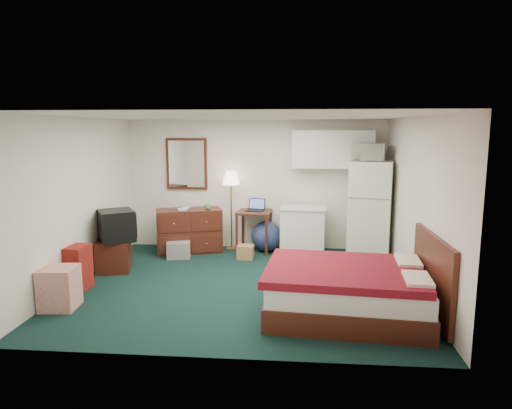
# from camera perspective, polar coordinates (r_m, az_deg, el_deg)

# --- Properties ---
(floor) EXTENTS (5.00, 4.50, 0.01)m
(floor) POSITION_cam_1_polar(r_m,az_deg,el_deg) (6.99, -1.67, -9.98)
(floor) COLOR black
(floor) RESTS_ON ground
(ceiling) EXTENTS (5.00, 4.50, 0.01)m
(ceiling) POSITION_cam_1_polar(r_m,az_deg,el_deg) (6.60, -1.78, 10.97)
(ceiling) COLOR silver
(ceiling) RESTS_ON walls
(walls) EXTENTS (5.01, 4.51, 2.50)m
(walls) POSITION_cam_1_polar(r_m,az_deg,el_deg) (6.68, -1.72, 0.19)
(walls) COLOR silver
(walls) RESTS_ON floor
(mirror) EXTENTS (0.80, 0.06, 1.00)m
(mirror) POSITION_cam_1_polar(r_m,az_deg,el_deg) (9.05, -8.65, 5.05)
(mirror) COLOR white
(mirror) RESTS_ON walls
(upper_cabinets) EXTENTS (1.50, 0.35, 0.70)m
(upper_cabinets) POSITION_cam_1_polar(r_m,az_deg,el_deg) (8.66, 9.52, 6.83)
(upper_cabinets) COLOR white
(upper_cabinets) RESTS_ON walls
(headboard) EXTENTS (0.06, 1.56, 1.00)m
(headboard) POSITION_cam_1_polar(r_m,az_deg,el_deg) (6.05, 21.18, -8.26)
(headboard) COLOR #3B180A
(headboard) RESTS_ON walls
(dresser) EXTENTS (1.32, 0.90, 0.82)m
(dresser) POSITION_cam_1_polar(r_m,az_deg,el_deg) (8.79, -8.36, -3.24)
(dresser) COLOR #3B180A
(dresser) RESTS_ON floor
(floor_lamp) EXTENTS (0.34, 0.34, 1.53)m
(floor_lamp) POSITION_cam_1_polar(r_m,az_deg,el_deg) (8.82, -3.11, -0.76)
(floor_lamp) COLOR gold
(floor_lamp) RESTS_ON floor
(desk) EXTENTS (0.67, 0.67, 0.78)m
(desk) POSITION_cam_1_polar(r_m,az_deg,el_deg) (8.73, -0.23, -3.35)
(desk) COLOR #3B180A
(desk) RESTS_ON floor
(exercise_ball) EXTENTS (0.71, 0.71, 0.59)m
(exercise_ball) POSITION_cam_1_polar(r_m,az_deg,el_deg) (8.76, 1.33, -3.97)
(exercise_ball) COLOR navy
(exercise_ball) RESTS_ON floor
(kitchen_counter) EXTENTS (0.84, 0.67, 0.87)m
(kitchen_counter) POSITION_cam_1_polar(r_m,az_deg,el_deg) (8.54, 5.89, -3.39)
(kitchen_counter) COLOR white
(kitchen_counter) RESTS_ON floor
(fridge) EXTENTS (0.89, 0.89, 1.77)m
(fridge) POSITION_cam_1_polar(r_m,az_deg,el_deg) (8.46, 14.13, -0.65)
(fridge) COLOR white
(fridge) RESTS_ON floor
(bed) EXTENTS (2.06, 1.68, 0.62)m
(bed) POSITION_cam_1_polar(r_m,az_deg,el_deg) (5.92, 11.28, -10.63)
(bed) COLOR maroon
(bed) RESTS_ON floor
(tv_stand) EXTENTS (0.63, 0.67, 0.52)m
(tv_stand) POSITION_cam_1_polar(r_m,az_deg,el_deg) (7.94, -17.34, -6.08)
(tv_stand) COLOR #3B180A
(tv_stand) RESTS_ON floor
(suitcase) EXTENTS (0.28, 0.42, 0.65)m
(suitcase) POSITION_cam_1_polar(r_m,az_deg,el_deg) (7.17, -21.30, -7.40)
(suitcase) COLOR maroon
(suitcase) RESTS_ON floor
(retail_box) EXTENTS (0.48, 0.48, 0.55)m
(retail_box) POSITION_cam_1_polar(r_m,az_deg,el_deg) (6.57, -23.36, -9.55)
(retail_box) COLOR beige
(retail_box) RESTS_ON floor
(file_bin) EXTENTS (0.48, 0.40, 0.29)m
(file_bin) POSITION_cam_1_polar(r_m,az_deg,el_deg) (8.47, -9.65, -5.60)
(file_bin) COLOR gray
(file_bin) RESTS_ON floor
(cardboard_box_a) EXTENTS (0.30, 0.26, 0.25)m
(cardboard_box_a) POSITION_cam_1_polar(r_m,az_deg,el_deg) (8.30, -1.33, -5.94)
(cardboard_box_a) COLOR #9B6846
(cardboard_box_a) RESTS_ON floor
(cardboard_box_b) EXTENTS (0.27, 0.29, 0.24)m
(cardboard_box_b) POSITION_cam_1_polar(r_m,az_deg,el_deg) (8.60, 4.04, -5.46)
(cardboard_box_b) COLOR #9B6846
(cardboard_box_b) RESTS_ON floor
(laptop) EXTENTS (0.37, 0.33, 0.22)m
(laptop) POSITION_cam_1_polar(r_m,az_deg,el_deg) (8.64, -0.11, -0.09)
(laptop) COLOR black
(laptop) RESTS_ON desk
(crt_tv) EXTENTS (0.76, 0.78, 0.50)m
(crt_tv) POSITION_cam_1_polar(r_m,az_deg,el_deg) (7.80, -17.04, -2.51)
(crt_tv) COLOR black
(crt_tv) RESTS_ON tv_stand
(microwave) EXTENTS (0.61, 0.41, 0.38)m
(microwave) POSITION_cam_1_polar(r_m,az_deg,el_deg) (8.31, 13.85, 6.63)
(microwave) COLOR white
(microwave) RESTS_ON fridge
(book_a) EXTENTS (0.17, 0.09, 0.24)m
(book_a) POSITION_cam_1_polar(r_m,az_deg,el_deg) (8.63, -9.78, 0.08)
(book_a) COLOR #9B6846
(book_a) RESTS_ON dresser
(book_b) EXTENTS (0.16, 0.03, 0.21)m
(book_b) POSITION_cam_1_polar(r_m,az_deg,el_deg) (8.81, -9.31, 0.20)
(book_b) COLOR #9B6846
(book_b) RESTS_ON dresser
(mug) EXTENTS (0.15, 0.14, 0.12)m
(mug) POSITION_cam_1_polar(r_m,az_deg,el_deg) (8.61, -6.04, -0.24)
(mug) COLOR #4C8F3E
(mug) RESTS_ON dresser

